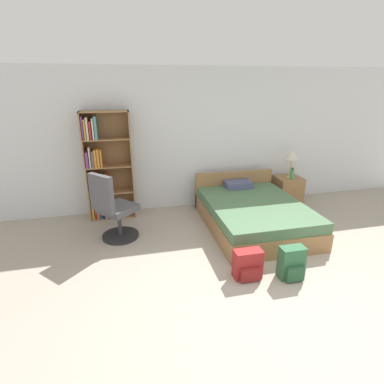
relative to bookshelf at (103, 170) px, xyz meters
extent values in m
plane|color=#A39989|center=(2.00, -2.99, -0.89)|extent=(14.00, 14.00, 0.00)
cube|color=silver|center=(2.00, 0.24, 0.41)|extent=(9.00, 0.06, 2.60)
cube|color=olive|center=(-0.28, 0.00, 0.06)|extent=(0.02, 0.30, 1.89)
cube|color=olive|center=(0.50, 0.00, 0.06)|extent=(0.02, 0.30, 1.89)
cube|color=brown|center=(0.11, 0.14, 0.06)|extent=(0.79, 0.01, 1.89)
cube|color=olive|center=(0.11, 0.00, -0.88)|extent=(0.75, 0.28, 0.02)
cube|color=gold|center=(-0.24, -0.03, -0.68)|extent=(0.04, 0.22, 0.37)
cube|color=maroon|center=(-0.20, -0.04, -0.72)|extent=(0.03, 0.21, 0.28)
cube|color=orange|center=(-0.15, -0.05, -0.72)|extent=(0.03, 0.18, 0.29)
cube|color=navy|center=(-0.10, -0.05, -0.69)|extent=(0.04, 0.19, 0.35)
cube|color=black|center=(-0.05, -0.04, -0.72)|extent=(0.03, 0.20, 0.30)
cube|color=beige|center=(-0.02, -0.06, -0.66)|extent=(0.03, 0.17, 0.40)
cube|color=navy|center=(0.02, -0.03, -0.66)|extent=(0.04, 0.23, 0.42)
cube|color=#7A387F|center=(0.06, -0.04, -0.73)|extent=(0.02, 0.20, 0.28)
cube|color=olive|center=(0.11, 0.00, -0.40)|extent=(0.75, 0.28, 0.02)
cube|color=#7A387F|center=(-0.24, -0.02, -0.23)|extent=(0.04, 0.24, 0.32)
cube|color=maroon|center=(-0.20, -0.06, -0.22)|extent=(0.02, 0.17, 0.34)
cube|color=beige|center=(-0.16, -0.05, -0.26)|extent=(0.04, 0.18, 0.27)
cube|color=maroon|center=(-0.12, -0.03, -0.19)|extent=(0.02, 0.23, 0.40)
cube|color=orange|center=(-0.08, -0.05, -0.23)|extent=(0.04, 0.19, 0.32)
cube|color=#2D6638|center=(-0.02, -0.04, -0.23)|extent=(0.04, 0.21, 0.33)
cube|color=gold|center=(0.02, -0.03, -0.22)|extent=(0.03, 0.23, 0.35)
cube|color=maroon|center=(0.05, -0.05, -0.21)|extent=(0.02, 0.18, 0.36)
cube|color=olive|center=(0.11, 0.00, 0.07)|extent=(0.75, 0.28, 0.02)
cube|color=#7A387F|center=(-0.24, -0.03, 0.21)|extent=(0.04, 0.23, 0.27)
cube|color=beige|center=(-0.19, -0.04, 0.25)|extent=(0.02, 0.21, 0.35)
cube|color=#665B51|center=(-0.15, -0.04, 0.22)|extent=(0.03, 0.20, 0.28)
cube|color=orange|center=(-0.10, -0.02, 0.23)|extent=(0.04, 0.24, 0.30)
cube|color=orange|center=(-0.05, -0.05, 0.23)|extent=(0.04, 0.19, 0.31)
cube|color=orange|center=(-0.01, -0.04, 0.23)|extent=(0.03, 0.20, 0.30)
cube|color=olive|center=(0.11, 0.00, 0.54)|extent=(0.75, 0.28, 0.02)
cube|color=#7A387F|center=(-0.25, -0.05, 0.74)|extent=(0.02, 0.18, 0.38)
cube|color=gold|center=(-0.21, -0.03, 0.71)|extent=(0.03, 0.23, 0.33)
cube|color=beige|center=(-0.17, -0.05, 0.73)|extent=(0.03, 0.18, 0.36)
cube|color=maroon|center=(-0.13, -0.03, 0.70)|extent=(0.03, 0.23, 0.29)
cube|color=beige|center=(-0.09, -0.05, 0.72)|extent=(0.02, 0.18, 0.34)
cube|color=teal|center=(-0.04, -0.03, 0.74)|extent=(0.04, 0.22, 0.37)
cube|color=olive|center=(0.11, 0.00, 0.99)|extent=(0.79, 0.30, 0.02)
cube|color=olive|center=(2.43, -1.00, -0.74)|extent=(1.53, 2.04, 0.29)
cube|color=#4C704C|center=(2.43, -1.00, -0.51)|extent=(1.50, 2.00, 0.17)
cube|color=olive|center=(2.43, -0.02, -0.53)|extent=(1.53, 0.08, 0.71)
cube|color=#4C5175|center=(2.43, -0.23, -0.37)|extent=(0.50, 0.30, 0.12)
cylinder|color=#232326|center=(0.22, -0.84, -0.87)|extent=(0.57, 0.57, 0.04)
cylinder|color=#333338|center=(0.22, -0.84, -0.65)|extent=(0.06, 0.06, 0.40)
cube|color=#4C4C51|center=(0.22, -0.84, -0.40)|extent=(0.68, 0.68, 0.10)
cube|color=#4C4C51|center=(0.02, -1.03, -0.07)|extent=(0.36, 0.38, 0.56)
cube|color=olive|center=(3.56, -0.10, -0.62)|extent=(0.49, 0.45, 0.53)
sphere|color=tan|center=(3.56, -0.33, -0.51)|extent=(0.02, 0.02, 0.02)
cylinder|color=tan|center=(3.56, -0.12, -0.34)|extent=(0.13, 0.13, 0.02)
cylinder|color=tan|center=(3.56, -0.12, -0.15)|extent=(0.02, 0.02, 0.36)
cone|color=beige|center=(3.56, -0.12, 0.12)|extent=(0.27, 0.27, 0.18)
cylinder|color=#3F8C4C|center=(3.55, -0.21, -0.25)|extent=(0.07, 0.07, 0.21)
cylinder|color=#2D2D33|center=(3.55, -0.21, -0.13)|extent=(0.05, 0.05, 0.02)
cube|color=#2D603D|center=(2.31, -2.40, -0.67)|extent=(0.31, 0.17, 0.42)
cube|color=#275234|center=(2.31, -2.51, -0.77)|extent=(0.23, 0.06, 0.19)
cube|color=maroon|center=(1.78, -2.27, -0.70)|extent=(0.35, 0.17, 0.37)
cube|color=maroon|center=(1.78, -2.38, -0.78)|extent=(0.27, 0.06, 0.17)
camera|label=1|loc=(0.38, -5.23, 1.44)|focal=28.00mm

